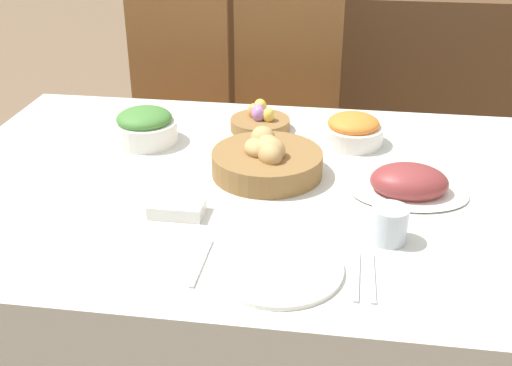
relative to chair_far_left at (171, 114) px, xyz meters
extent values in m
cube|color=silver|center=(0.48, -0.90, -0.18)|extent=(1.67, 1.12, 0.73)
cylinder|color=brown|center=(-0.22, -0.26, -0.31)|extent=(0.03, 0.03, 0.45)
cylinder|color=brown|center=(0.17, -0.30, -0.31)|extent=(0.03, 0.03, 0.45)
cylinder|color=brown|center=(-0.18, 0.12, -0.31)|extent=(0.03, 0.03, 0.45)
cylinder|color=brown|center=(0.20, 0.09, -0.31)|extent=(0.03, 0.03, 0.45)
cube|color=brown|center=(-0.01, -0.09, -0.07)|extent=(0.45, 0.45, 0.02)
cube|color=brown|center=(0.01, 0.11, 0.21)|extent=(0.42, 0.05, 0.54)
cylinder|color=brown|center=(0.26, -0.28, -0.31)|extent=(0.03, 0.03, 0.45)
cylinder|color=brown|center=(0.64, -0.28, -0.31)|extent=(0.03, 0.03, 0.45)
cylinder|color=brown|center=(0.26, 0.11, -0.31)|extent=(0.03, 0.03, 0.45)
cylinder|color=brown|center=(0.65, 0.11, -0.31)|extent=(0.03, 0.03, 0.45)
cube|color=brown|center=(0.45, -0.09, -0.07)|extent=(0.42, 0.42, 0.02)
cube|color=brown|center=(0.45, 0.11, 0.21)|extent=(0.42, 0.02, 0.54)
cube|color=brown|center=(0.75, 0.80, -0.09)|extent=(1.54, 0.44, 0.90)
cylinder|color=olive|center=(0.50, -0.85, 0.22)|extent=(0.29, 0.29, 0.06)
ellipsoid|color=tan|center=(0.51, -0.87, 0.27)|extent=(0.10, 0.10, 0.06)
ellipsoid|color=tan|center=(0.51, -0.89, 0.26)|extent=(0.09, 0.10, 0.06)
ellipsoid|color=tan|center=(0.48, -0.81, 0.27)|extent=(0.08, 0.09, 0.06)
ellipsoid|color=tan|center=(0.50, -0.86, 0.27)|extent=(0.06, 0.07, 0.06)
ellipsoid|color=tan|center=(0.47, -0.85, 0.26)|extent=(0.09, 0.10, 0.05)
cylinder|color=olive|center=(0.44, -0.55, 0.20)|extent=(0.18, 0.18, 0.03)
ellipsoid|color=#B27AD1|center=(0.43, -0.55, 0.24)|extent=(0.04, 0.04, 0.05)
ellipsoid|color=#B27AD1|center=(0.43, -0.56, 0.24)|extent=(0.04, 0.04, 0.05)
ellipsoid|color=#F4D151|center=(0.46, -0.56, 0.24)|extent=(0.04, 0.04, 0.05)
ellipsoid|color=#F4D151|center=(0.43, -0.50, 0.24)|extent=(0.04, 0.04, 0.05)
ellipsoid|color=#F29E4C|center=(0.41, -0.53, 0.24)|extent=(0.04, 0.04, 0.05)
ellipsoid|color=white|center=(0.85, -0.91, 0.19)|extent=(0.29, 0.20, 0.01)
ellipsoid|color=brown|center=(0.85, -0.91, 0.22)|extent=(0.19, 0.14, 0.08)
cylinder|color=white|center=(0.12, -0.69, 0.22)|extent=(0.19, 0.19, 0.06)
ellipsoid|color=#478438|center=(0.12, -0.69, 0.26)|extent=(0.16, 0.16, 0.06)
cylinder|color=white|center=(0.71, -0.62, 0.21)|extent=(0.17, 0.17, 0.05)
ellipsoid|color=orange|center=(0.71, -0.62, 0.25)|extent=(0.15, 0.15, 0.05)
cylinder|color=white|center=(0.57, -1.28, 0.19)|extent=(0.26, 0.26, 0.01)
cube|color=silver|center=(0.42, -1.28, 0.19)|extent=(0.01, 0.17, 0.00)
cube|color=silver|center=(0.73, -1.28, 0.19)|extent=(0.01, 0.17, 0.00)
cube|color=silver|center=(0.76, -1.28, 0.19)|extent=(0.01, 0.17, 0.00)
cylinder|color=silver|center=(0.80, -1.13, 0.23)|extent=(0.08, 0.08, 0.08)
cube|color=white|center=(0.32, -1.09, 0.20)|extent=(0.12, 0.08, 0.03)
camera|label=1|loc=(0.68, -2.33, 0.93)|focal=45.00mm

